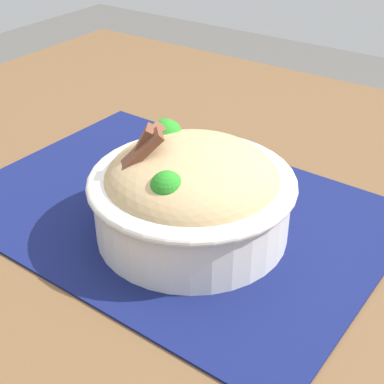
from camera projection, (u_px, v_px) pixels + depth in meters
table at (188, 253)px, 0.68m from camera, size 1.16×0.97×0.77m
placemat at (173, 210)px, 0.64m from camera, size 0.48×0.35×0.00m
bowl at (191, 192)px, 0.58m from camera, size 0.25×0.25×0.12m
fork at (132, 177)px, 0.70m from camera, size 0.03×0.14×0.00m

